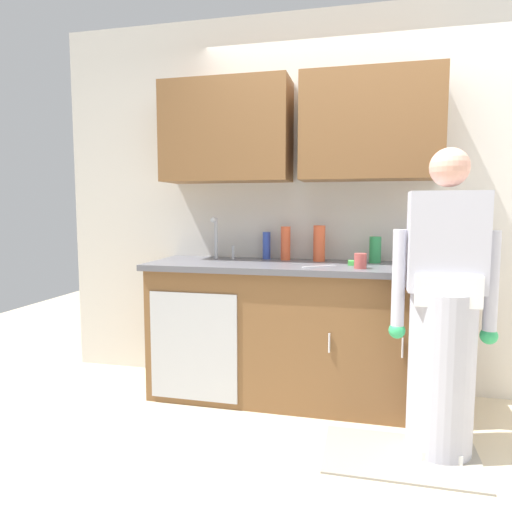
{
  "coord_description": "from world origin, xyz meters",
  "views": [
    {
      "loc": [
        -0.06,
        -2.39,
        1.31
      ],
      "look_at": [
        -0.76,
        0.55,
        1.0
      ],
      "focal_mm": 32.49,
      "sensor_mm": 36.0,
      "label": 1
    }
  ],
  "objects_px": {
    "bottle_water_short": "(319,243)",
    "bottle_water_tall": "(375,250)",
    "bottle_soap": "(267,246)",
    "person_at_sink": "(443,326)",
    "sink": "(215,263)",
    "sponge": "(357,263)",
    "bottle_cleaner_spray": "(416,249)",
    "knife_on_counter": "(319,266)",
    "bottle_dish_liquid": "(286,243)",
    "cup_by_sink": "(360,261)"
  },
  "relations": [
    {
      "from": "bottle_water_short",
      "to": "person_at_sink",
      "type": "bearing_deg",
      "value": -44.05
    },
    {
      "from": "bottle_soap",
      "to": "bottle_dish_liquid",
      "type": "bearing_deg",
      "value": -14.53
    },
    {
      "from": "person_at_sink",
      "to": "bottle_water_short",
      "type": "xyz_separation_m",
      "value": [
        -0.73,
        0.7,
        0.37
      ]
    },
    {
      "from": "sink",
      "to": "bottle_water_short",
      "type": "height_order",
      "value": "sink"
    },
    {
      "from": "bottle_soap",
      "to": "sink",
      "type": "bearing_deg",
      "value": -145.71
    },
    {
      "from": "bottle_cleaner_spray",
      "to": "sponge",
      "type": "height_order",
      "value": "bottle_cleaner_spray"
    },
    {
      "from": "sink",
      "to": "sponge",
      "type": "bearing_deg",
      "value": -0.74
    },
    {
      "from": "bottle_water_tall",
      "to": "bottle_dish_liquid",
      "type": "bearing_deg",
      "value": 177.45
    },
    {
      "from": "sink",
      "to": "person_at_sink",
      "type": "relative_size",
      "value": 0.31
    },
    {
      "from": "bottle_water_tall",
      "to": "knife_on_counter",
      "type": "xyz_separation_m",
      "value": [
        -0.34,
        -0.31,
        -0.09
      ]
    },
    {
      "from": "person_at_sink",
      "to": "bottle_water_short",
      "type": "distance_m",
      "value": 1.08
    },
    {
      "from": "bottle_water_short",
      "to": "bottle_soap",
      "type": "xyz_separation_m",
      "value": [
        -0.39,
        0.06,
        -0.03
      ]
    },
    {
      "from": "bottle_cleaner_spray",
      "to": "bottle_water_tall",
      "type": "distance_m",
      "value": 0.27
    },
    {
      "from": "person_at_sink",
      "to": "sink",
      "type": "bearing_deg",
      "value": 159.5
    },
    {
      "from": "bottle_water_short",
      "to": "cup_by_sink",
      "type": "xyz_separation_m",
      "value": [
        0.29,
        -0.34,
        -0.08
      ]
    },
    {
      "from": "bottle_water_short",
      "to": "knife_on_counter",
      "type": "height_order",
      "value": "bottle_water_short"
    },
    {
      "from": "person_at_sink",
      "to": "bottle_soap",
      "type": "xyz_separation_m",
      "value": [
        -1.12,
        0.76,
        0.35
      ]
    },
    {
      "from": "sink",
      "to": "bottle_dish_liquid",
      "type": "bearing_deg",
      "value": 21.12
    },
    {
      "from": "sink",
      "to": "bottle_water_tall",
      "type": "bearing_deg",
      "value": 8.06
    },
    {
      "from": "bottle_cleaner_spray",
      "to": "knife_on_counter",
      "type": "xyz_separation_m",
      "value": [
        -0.61,
        -0.29,
        -0.1
      ]
    },
    {
      "from": "bottle_cleaner_spray",
      "to": "bottle_dish_liquid",
      "type": "height_order",
      "value": "bottle_dish_liquid"
    },
    {
      "from": "bottle_soap",
      "to": "bottle_water_tall",
      "type": "relative_size",
      "value": 1.1
    },
    {
      "from": "bottle_water_tall",
      "to": "sink",
      "type": "bearing_deg",
      "value": -171.94
    },
    {
      "from": "bottle_cleaner_spray",
      "to": "bottle_dish_liquid",
      "type": "xyz_separation_m",
      "value": [
        -0.89,
        0.05,
        0.02
      ]
    },
    {
      "from": "person_at_sink",
      "to": "knife_on_counter",
      "type": "xyz_separation_m",
      "value": [
        -0.69,
        0.39,
        0.25
      ]
    },
    {
      "from": "bottle_dish_liquid",
      "to": "bottle_soap",
      "type": "bearing_deg",
      "value": 165.47
    },
    {
      "from": "bottle_cleaner_spray",
      "to": "person_at_sink",
      "type": "bearing_deg",
      "value": -83.35
    },
    {
      "from": "bottle_dish_liquid",
      "to": "sponge",
      "type": "bearing_deg",
      "value": -21.14
    },
    {
      "from": "person_at_sink",
      "to": "bottle_cleaner_spray",
      "type": "relative_size",
      "value": 7.69
    },
    {
      "from": "bottle_water_short",
      "to": "knife_on_counter",
      "type": "xyz_separation_m",
      "value": [
        0.04,
        -0.32,
        -0.12
      ]
    },
    {
      "from": "bottle_cleaner_spray",
      "to": "cup_by_sink",
      "type": "bearing_deg",
      "value": -139.0
    },
    {
      "from": "bottle_dish_liquid",
      "to": "sponge",
      "type": "distance_m",
      "value": 0.55
    },
    {
      "from": "bottle_water_short",
      "to": "bottle_water_tall",
      "type": "bearing_deg",
      "value": -1.17
    },
    {
      "from": "sponge",
      "to": "bottle_cleaner_spray",
      "type": "bearing_deg",
      "value": 21.08
    },
    {
      "from": "sink",
      "to": "knife_on_counter",
      "type": "bearing_deg",
      "value": -11.49
    },
    {
      "from": "bottle_water_short",
      "to": "bottle_water_tall",
      "type": "relative_size",
      "value": 1.41
    },
    {
      "from": "bottle_soap",
      "to": "person_at_sink",
      "type": "bearing_deg",
      "value": -34.25
    },
    {
      "from": "bottle_cleaner_spray",
      "to": "sponge",
      "type": "distance_m",
      "value": 0.42
    },
    {
      "from": "bottle_dish_liquid",
      "to": "cup_by_sink",
      "type": "xyz_separation_m",
      "value": [
        0.53,
        -0.36,
        -0.07
      ]
    },
    {
      "from": "bottle_water_tall",
      "to": "sponge",
      "type": "xyz_separation_m",
      "value": [
        -0.12,
        -0.17,
        -0.07
      ]
    },
    {
      "from": "bottle_soap",
      "to": "sponge",
      "type": "bearing_deg",
      "value": -19.68
    },
    {
      "from": "bottle_water_short",
      "to": "bottle_water_tall",
      "type": "distance_m",
      "value": 0.38
    },
    {
      "from": "bottle_soap",
      "to": "knife_on_counter",
      "type": "height_order",
      "value": "bottle_soap"
    },
    {
      "from": "bottle_water_tall",
      "to": "knife_on_counter",
      "type": "bearing_deg",
      "value": -138.22
    },
    {
      "from": "sink",
      "to": "bottle_water_tall",
      "type": "xyz_separation_m",
      "value": [
        1.1,
        0.16,
        0.1
      ]
    },
    {
      "from": "bottle_soap",
      "to": "bottle_dish_liquid",
      "type": "xyz_separation_m",
      "value": [
        0.15,
        -0.04,
        0.02
      ]
    },
    {
      "from": "bottle_water_short",
      "to": "sponge",
      "type": "distance_m",
      "value": 0.34
    },
    {
      "from": "bottle_cleaner_spray",
      "to": "knife_on_counter",
      "type": "bearing_deg",
      "value": -154.79
    },
    {
      "from": "bottle_soap",
      "to": "bottle_water_tall",
      "type": "xyz_separation_m",
      "value": [
        0.77,
        -0.07,
        -0.01
      ]
    },
    {
      "from": "bottle_cleaner_spray",
      "to": "sponge",
      "type": "bearing_deg",
      "value": -158.92
    }
  ]
}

